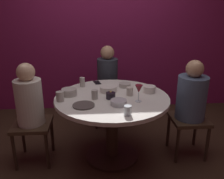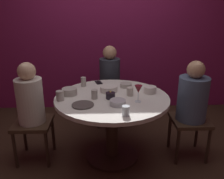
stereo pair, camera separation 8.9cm
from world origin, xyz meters
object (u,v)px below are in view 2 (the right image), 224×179
(cup_center_front, at_px, (83,82))
(bowl_serving_large, at_px, (118,102))
(cup_far_edge, at_px, (130,92))
(seated_diner_back, at_px, (110,77))
(cup_by_left_diner, at_px, (94,94))
(wine_glass, at_px, (138,90))
(bowl_sauce_side, at_px, (70,92))
(cup_near_candle, at_px, (126,111))
(seated_diner_left, at_px, (30,102))
(seated_diner_right, at_px, (192,100))
(dining_table, at_px, (112,111))
(bowl_small_white, at_px, (150,90))
(bowl_salad_center, at_px, (109,89))
(bowl_rice_portion, at_px, (126,85))
(cup_by_right_diner, at_px, (60,96))
(cell_phone, at_px, (99,82))
(dinner_plate, at_px, (83,105))
(candle_holder, at_px, (110,96))

(cup_center_front, bearing_deg, bowl_serving_large, -57.29)
(bowl_serving_large, distance_m, cup_far_edge, 0.29)
(seated_diner_back, xyz_separation_m, cup_by_left_diner, (-0.19, -0.92, 0.09))
(wine_glass, relative_size, bowl_sauce_side, 1.08)
(wine_glass, relative_size, cup_near_candle, 1.97)
(seated_diner_left, relative_size, seated_diner_right, 1.00)
(seated_diner_right, height_order, cup_center_front, seated_diner_right)
(bowl_serving_large, height_order, cup_far_edge, cup_far_edge)
(dining_table, height_order, cup_far_edge, cup_far_edge)
(cup_near_candle, height_order, cup_center_front, cup_center_front)
(bowl_serving_large, relative_size, cup_near_candle, 1.79)
(cup_center_front, bearing_deg, bowl_small_white, -18.82)
(wine_glass, relative_size, bowl_salad_center, 0.91)
(dining_table, relative_size, bowl_rice_portion, 8.73)
(cup_by_left_diner, height_order, cup_by_right_diner, cup_by_right_diner)
(bowl_sauce_side, relative_size, cup_near_candle, 1.83)
(wine_glass, relative_size, cell_phone, 1.26)
(dinner_plate, distance_m, bowl_sauce_side, 0.35)
(cup_by_left_diner, bearing_deg, dinner_plate, -121.68)
(seated_diner_right, relative_size, bowl_salad_center, 5.89)
(seated_diner_right, relative_size, cup_by_right_diner, 11.23)
(candle_holder, xyz_separation_m, cup_far_edge, (0.21, 0.08, 0.01))
(candle_holder, distance_m, cup_by_right_diner, 0.52)
(bowl_salad_center, distance_m, bowl_small_white, 0.46)
(seated_diner_back, distance_m, cup_near_candle, 1.34)
(seated_diner_back, xyz_separation_m, cup_near_candle, (0.11, -1.33, 0.08))
(bowl_serving_large, distance_m, cup_by_left_diner, 0.29)
(seated_diner_back, relative_size, bowl_salad_center, 5.99)
(bowl_rice_portion, height_order, cup_by_left_diner, cup_by_left_diner)
(cup_by_left_diner, bearing_deg, wine_glass, -13.17)
(wine_glass, bearing_deg, seated_diner_left, 172.00)
(bowl_salad_center, distance_m, bowl_sauce_side, 0.44)
(cup_near_candle, bearing_deg, bowl_salad_center, 102.26)
(candle_holder, relative_size, bowl_small_white, 0.71)
(bowl_serving_large, bearing_deg, seated_diner_back, 92.48)
(seated_diner_right, relative_size, cell_phone, 8.11)
(seated_diner_left, bearing_deg, bowl_small_white, 4.41)
(seated_diner_left, distance_m, bowl_rice_portion, 1.10)
(cell_phone, bearing_deg, bowl_salad_center, 96.52)
(seated_diner_right, relative_size, cup_by_left_diner, 11.34)
(seated_diner_left, height_order, cup_near_candle, seated_diner_left)
(bowl_salad_center, xyz_separation_m, cup_far_edge, (0.23, -0.14, 0.01))
(bowl_small_white, height_order, cup_near_candle, cup_near_candle)
(wine_glass, bearing_deg, cup_center_front, 138.67)
(bowl_sauce_side, relative_size, bowl_rice_portion, 1.16)
(dining_table, bearing_deg, bowl_sauce_side, 170.99)
(candle_holder, bearing_deg, bowl_salad_center, 93.38)
(dining_table, xyz_separation_m, candle_holder, (-0.02, -0.06, 0.21))
(dining_table, distance_m, cup_by_left_diner, 0.30)
(seated_diner_left, relative_size, cup_near_candle, 12.73)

